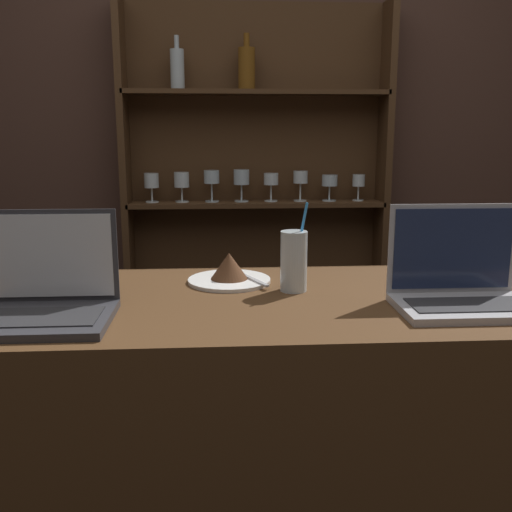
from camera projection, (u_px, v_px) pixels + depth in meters
The scene contains 7 objects.
bar_counter at pixel (274, 473), 1.54m from camera, with size 1.61×0.66×0.99m.
back_wall at pixel (248, 142), 2.66m from camera, with size 7.00×0.06×2.70m.
back_shelf at pixel (255, 216), 2.65m from camera, with size 1.20×0.18×1.96m.
laptop_near at pixel (46, 296), 1.26m from camera, with size 0.29×0.24×0.23m.
laptop_far at pixel (461, 284), 1.35m from camera, with size 0.32×0.21×0.24m.
cake_plate at pixel (229, 272), 1.57m from camera, with size 0.23×0.23×0.08m.
water_glass at pixel (294, 261), 1.48m from camera, with size 0.07×0.07×0.23m.
Camera 1 is at (-0.14, -1.04, 1.39)m, focal length 40.00 mm.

